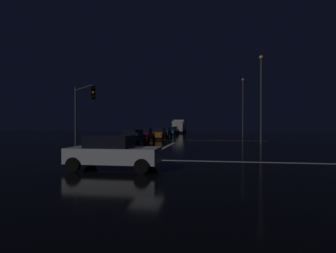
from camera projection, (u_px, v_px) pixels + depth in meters
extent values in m
cube|color=black|center=(140.00, 161.00, 16.01)|extent=(120.00, 120.00, 0.10)
cube|color=white|center=(164.00, 148.00, 24.00)|extent=(0.35, 13.84, 0.01)
cube|color=yellow|center=(179.00, 140.00, 35.46)|extent=(22.00, 0.15, 0.01)
cube|color=white|center=(288.00, 163.00, 14.75)|extent=(13.84, 0.40, 0.01)
cube|color=black|center=(132.00, 139.00, 26.37)|extent=(1.80, 4.20, 0.70)
cube|color=black|center=(133.00, 132.00, 26.56)|extent=(1.60, 2.00, 0.55)
cylinder|color=black|center=(137.00, 144.00, 24.71)|extent=(0.22, 0.64, 0.64)
cylinder|color=black|center=(118.00, 143.00, 24.98)|extent=(0.22, 0.64, 0.64)
cylinder|color=black|center=(145.00, 141.00, 27.77)|extent=(0.22, 0.64, 0.64)
cylinder|color=black|center=(128.00, 141.00, 28.05)|extent=(0.22, 0.64, 0.64)
sphere|color=#F9EFC6|center=(132.00, 140.00, 24.18)|extent=(0.22, 0.22, 0.22)
sphere|color=#F9EFC6|center=(118.00, 139.00, 24.38)|extent=(0.22, 0.22, 0.22)
cube|color=maroon|center=(144.00, 136.00, 31.87)|extent=(1.80, 4.20, 0.70)
cube|color=black|center=(144.00, 131.00, 32.06)|extent=(1.60, 2.00, 0.55)
cylinder|color=black|center=(148.00, 140.00, 30.21)|extent=(0.22, 0.64, 0.64)
cylinder|color=black|center=(132.00, 140.00, 30.48)|extent=(0.22, 0.64, 0.64)
cylinder|color=black|center=(154.00, 139.00, 33.27)|extent=(0.22, 0.64, 0.64)
cylinder|color=black|center=(140.00, 138.00, 33.55)|extent=(0.22, 0.64, 0.64)
sphere|color=#F9EFC6|center=(145.00, 137.00, 29.68)|extent=(0.22, 0.22, 0.22)
sphere|color=#F9EFC6|center=(133.00, 137.00, 29.88)|extent=(0.22, 0.22, 0.22)
cube|color=#C66014|center=(158.00, 134.00, 37.80)|extent=(1.80, 4.20, 0.70)
cube|color=black|center=(158.00, 130.00, 37.99)|extent=(1.60, 2.00, 0.55)
cylinder|color=black|center=(163.00, 137.00, 36.13)|extent=(0.22, 0.64, 0.64)
cylinder|color=black|center=(149.00, 137.00, 36.41)|extent=(0.22, 0.64, 0.64)
cylinder|color=black|center=(166.00, 136.00, 39.19)|extent=(0.22, 0.64, 0.64)
cylinder|color=black|center=(154.00, 136.00, 39.47)|extent=(0.22, 0.64, 0.64)
sphere|color=#F9EFC6|center=(160.00, 135.00, 35.60)|extent=(0.22, 0.22, 0.22)
sphere|color=#F9EFC6|center=(150.00, 135.00, 35.80)|extent=(0.22, 0.22, 0.22)
cube|color=#14512D|center=(164.00, 133.00, 43.98)|extent=(1.80, 4.20, 0.70)
cube|color=black|center=(165.00, 129.00, 44.17)|extent=(1.60, 2.00, 0.55)
cylinder|color=black|center=(168.00, 135.00, 42.31)|extent=(0.22, 0.64, 0.64)
cylinder|color=black|center=(157.00, 135.00, 42.59)|extent=(0.22, 0.64, 0.64)
cylinder|color=black|center=(171.00, 135.00, 45.38)|extent=(0.22, 0.64, 0.64)
cylinder|color=black|center=(161.00, 135.00, 45.65)|extent=(0.22, 0.64, 0.64)
sphere|color=#F9EFC6|center=(166.00, 133.00, 41.78)|extent=(0.22, 0.22, 0.22)
sphere|color=#F9EFC6|center=(158.00, 133.00, 41.99)|extent=(0.22, 0.22, 0.22)
cube|color=navy|center=(171.00, 132.00, 50.38)|extent=(1.80, 4.20, 0.70)
cube|color=black|center=(171.00, 128.00, 50.58)|extent=(1.60, 2.00, 0.55)
cylinder|color=black|center=(174.00, 134.00, 48.72)|extent=(0.22, 0.64, 0.64)
cylinder|color=black|center=(164.00, 134.00, 48.99)|extent=(0.22, 0.64, 0.64)
cylinder|color=black|center=(177.00, 133.00, 51.78)|extent=(0.22, 0.64, 0.64)
cylinder|color=black|center=(167.00, 133.00, 52.06)|extent=(0.22, 0.64, 0.64)
sphere|color=#F9EFC6|center=(173.00, 132.00, 48.19)|extent=(0.22, 0.22, 0.22)
sphere|color=#F9EFC6|center=(165.00, 132.00, 48.39)|extent=(0.22, 0.22, 0.22)
cube|color=#B7B7BC|center=(174.00, 131.00, 56.84)|extent=(1.80, 4.20, 0.70)
cube|color=black|center=(174.00, 128.00, 57.03)|extent=(1.60, 2.00, 0.55)
cylinder|color=black|center=(177.00, 133.00, 55.17)|extent=(0.22, 0.64, 0.64)
cylinder|color=black|center=(168.00, 133.00, 55.45)|extent=(0.22, 0.64, 0.64)
cylinder|color=black|center=(179.00, 132.00, 58.23)|extent=(0.22, 0.64, 0.64)
cylinder|color=black|center=(170.00, 132.00, 58.51)|extent=(0.22, 0.64, 0.64)
sphere|color=#F9EFC6|center=(175.00, 131.00, 54.64)|extent=(0.22, 0.22, 0.22)
sphere|color=#F9EFC6|center=(169.00, 131.00, 54.84)|extent=(0.22, 0.22, 0.22)
cube|color=beige|center=(178.00, 126.00, 61.52)|extent=(2.40, 2.20, 2.30)
cube|color=silver|center=(180.00, 125.00, 65.97)|extent=(2.40, 5.00, 2.60)
cylinder|color=black|center=(183.00, 131.00, 61.94)|extent=(0.28, 0.96, 0.96)
cylinder|color=black|center=(173.00, 131.00, 62.31)|extent=(0.28, 0.96, 0.96)
cylinder|color=black|center=(185.00, 131.00, 66.58)|extent=(0.28, 0.96, 0.96)
cylinder|color=black|center=(176.00, 131.00, 66.96)|extent=(0.28, 0.96, 0.96)
sphere|color=#F9EFC6|center=(181.00, 129.00, 60.26)|extent=(0.26, 0.26, 0.26)
sphere|color=#F9EFC6|center=(173.00, 129.00, 60.52)|extent=(0.26, 0.26, 0.26)
cube|color=silver|center=(114.00, 155.00, 12.64)|extent=(4.20, 1.80, 0.70)
cube|color=black|center=(110.00, 141.00, 12.67)|extent=(2.00, 1.60, 0.55)
cylinder|color=black|center=(151.00, 161.00, 13.30)|extent=(0.64, 0.22, 0.64)
cylinder|color=black|center=(142.00, 166.00, 11.52)|extent=(0.64, 0.22, 0.64)
cylinder|color=black|center=(91.00, 159.00, 13.77)|extent=(0.64, 0.22, 0.64)
cylinder|color=black|center=(73.00, 165.00, 12.00)|extent=(0.64, 0.22, 0.64)
sphere|color=#F9EFC6|center=(161.00, 153.00, 12.96)|extent=(0.22, 0.22, 0.22)
sphere|color=#F9EFC6|center=(156.00, 156.00, 11.67)|extent=(0.22, 0.22, 0.22)
cylinder|color=#4C4C51|center=(76.00, 117.00, 25.68)|extent=(0.18, 0.18, 5.56)
cylinder|color=#4C4C51|center=(84.00, 88.00, 23.89)|extent=(3.18, 3.18, 0.12)
cube|color=black|center=(93.00, 93.00, 22.13)|extent=(0.46, 0.46, 1.05)
sphere|color=black|center=(93.00, 88.00, 22.00)|extent=(0.22, 0.22, 0.22)
sphere|color=orange|center=(93.00, 93.00, 22.00)|extent=(0.22, 0.22, 0.22)
sphere|color=black|center=(93.00, 97.00, 22.00)|extent=(0.22, 0.22, 0.22)
cylinder|color=#424247|center=(243.00, 109.00, 43.88)|extent=(0.20, 0.20, 9.02)
sphere|color=#F9AD47|center=(243.00, 80.00, 43.83)|extent=(0.44, 0.44, 0.44)
cylinder|color=#424247|center=(261.00, 102.00, 28.07)|extent=(0.20, 0.20, 8.76)
sphere|color=#F9AD47|center=(261.00, 57.00, 28.03)|extent=(0.44, 0.44, 0.44)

